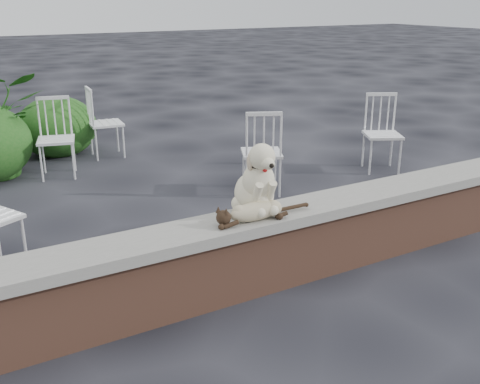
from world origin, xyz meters
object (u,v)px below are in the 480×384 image
cat (256,210)px  chair_e (106,122)px  dog (254,176)px  chair_c (262,151)px  chair_b (56,138)px  chair_d (383,134)px

cat → chair_e: 4.16m
dog → cat: bearing=-113.0°
cat → chair_e: bearing=92.6°
dog → chair_c: size_ratio=0.58×
dog → chair_c: dog is taller
chair_e → dog: bearing=-176.3°
chair_c → chair_e: bearing=-40.4°
dog → chair_b: dog is taller
chair_d → chair_b: bearing=-178.4°
dog → chair_c: (1.13, 1.72, -0.38)m
dog → chair_d: 3.34m
chair_d → chair_e: same height
cat → chair_e: size_ratio=0.95×
chair_b → chair_d: same height
chair_b → chair_e: 0.97m
cat → chair_b: size_ratio=0.95×
dog → chair_e: dog is taller
chair_d → chair_e: (-2.76, 2.33, 0.00)m
chair_e → chair_c: size_ratio=1.00×
dog → chair_d: (2.86, 1.68, -0.38)m
chair_d → chair_c: bearing=-153.6°
dog → cat: 0.26m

